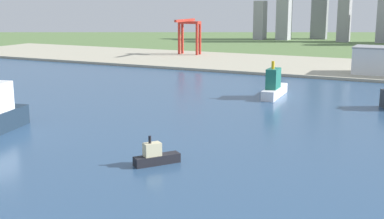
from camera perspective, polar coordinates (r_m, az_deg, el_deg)
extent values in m
plane|color=#567340|center=(321.99, 6.58, 0.58)|extent=(2400.00, 2400.00, 0.00)
cube|color=#2D4C70|center=(267.25, 2.38, -1.73)|extent=(840.00, 360.00, 0.15)
cube|color=#ACA58F|center=(503.12, 13.69, 4.64)|extent=(840.00, 140.00, 2.50)
cube|color=black|center=(204.88, -3.89, -5.54)|extent=(15.06, 17.74, 3.71)
cube|color=beige|center=(202.84, -4.41, -4.41)|extent=(7.24, 7.77, 5.21)
cylinder|color=black|center=(201.36, -4.68, -3.33)|extent=(1.14, 1.14, 2.97)
cube|color=white|center=(348.42, 9.12, 1.95)|extent=(10.31, 40.62, 6.32)
cube|color=#1E6B59|center=(341.72, 8.96, 3.40)|extent=(7.65, 14.83, 13.06)
cylinder|color=yellow|center=(338.54, 8.93, 4.87)|extent=(1.97, 1.97, 5.05)
cube|color=#B72D23|center=(585.51, -1.42, 7.79)|extent=(2.20, 2.20, 34.03)
cube|color=#B72D23|center=(575.92, 0.55, 7.72)|extent=(2.20, 2.20, 34.03)
cube|color=#B72D23|center=(592.64, -1.07, 7.84)|extent=(2.20, 2.20, 34.03)
cube|color=#B72D23|center=(583.16, 0.88, 7.77)|extent=(2.20, 2.20, 34.03)
cube|color=#B72D23|center=(583.10, -0.28, 9.59)|extent=(24.40, 10.00, 2.80)
cube|color=#B72D23|center=(572.67, -0.78, 9.82)|extent=(2.60, 45.94, 2.60)
cube|color=#99969F|center=(838.04, 7.53, 9.75)|extent=(15.77, 22.23, 60.58)
cube|color=#999AA0|center=(836.37, 10.16, 10.97)|extent=(19.38, 24.38, 98.95)
cube|color=#9B99A6|center=(820.71, 20.29, 9.23)|extent=(15.21, 20.91, 65.36)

